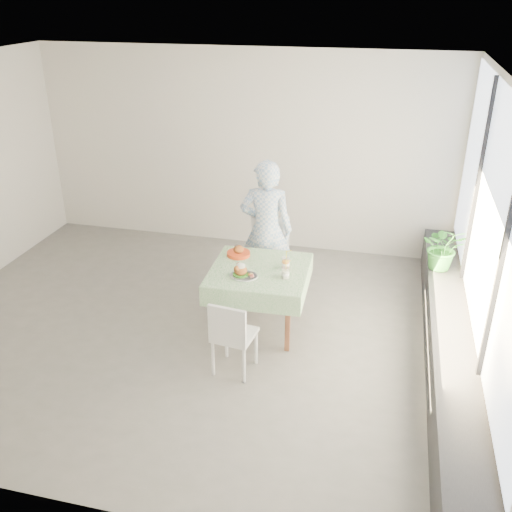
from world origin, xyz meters
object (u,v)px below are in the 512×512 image
(chair_near, at_px, (234,349))
(main_dish, at_px, (242,272))
(potted_plant, at_px, (444,247))
(chair_far, at_px, (270,275))
(juice_cup_orange, at_px, (286,263))
(diner, at_px, (266,230))
(cafe_table, at_px, (259,292))

(chair_near, distance_m, main_dish, 0.83)
(potted_plant, bearing_deg, chair_near, -137.93)
(chair_far, xyz_separation_m, juice_cup_orange, (0.31, -0.63, 0.50))
(chair_near, xyz_separation_m, juice_cup_orange, (0.33, 0.92, 0.55))
(diner, bearing_deg, main_dish, 83.14)
(potted_plant, bearing_deg, chair_far, -172.20)
(juice_cup_orange, bearing_deg, diner, 118.23)
(diner, distance_m, main_dish, 1.00)
(chair_far, distance_m, potted_plant, 2.07)
(diner, xyz_separation_m, main_dish, (-0.03, -0.99, -0.08))
(chair_far, xyz_separation_m, potted_plant, (2.00, 0.27, 0.47))
(main_dish, bearing_deg, diner, 88.09)
(cafe_table, bearing_deg, potted_plant, 26.76)
(cafe_table, distance_m, chair_far, 0.73)
(potted_plant, bearing_deg, diner, -174.19)
(chair_near, relative_size, diner, 0.47)
(juice_cup_orange, bearing_deg, potted_plant, 28.24)
(chair_far, height_order, chair_near, chair_far)
(chair_far, bearing_deg, potted_plant, 7.80)
(chair_far, height_order, potted_plant, potted_plant)
(chair_near, distance_m, diner, 1.73)
(juice_cup_orange, distance_m, potted_plant, 1.92)
(cafe_table, xyz_separation_m, chair_near, (-0.06, -0.83, -0.21))
(cafe_table, bearing_deg, chair_near, -93.93)
(diner, bearing_deg, juice_cup_orange, 113.27)
(main_dish, relative_size, potted_plant, 0.55)
(chair_far, distance_m, main_dish, 1.06)
(juice_cup_orange, height_order, potted_plant, potted_plant)
(diner, relative_size, potted_plant, 3.20)
(main_dish, xyz_separation_m, potted_plant, (2.10, 1.21, -0.02))
(cafe_table, height_order, chair_near, chair_near)
(diner, relative_size, juice_cup_orange, 6.78)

